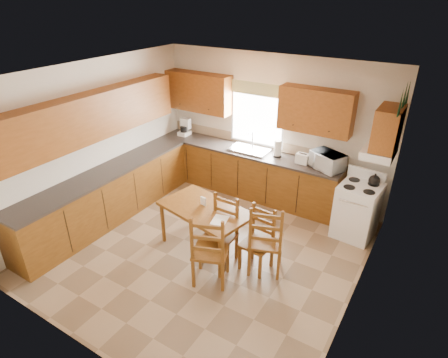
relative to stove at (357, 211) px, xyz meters
The scene contains 35 objects.
floor 2.52m from the stove, 139.27° to the right, with size 4.50×4.50×0.00m, color #8D7355.
ceiling 3.35m from the stove, 139.27° to the right, with size 4.50×4.50×0.00m, color #9A6132.
wall_left 4.53m from the stove, 158.60° to the right, with size 4.50×4.50×0.00m, color silver.
wall_right 1.89m from the stove, 77.13° to the right, with size 4.50×4.50×0.00m, color silver.
wall_back 2.18m from the stove, 161.44° to the left, with size 4.50×4.50×0.00m, color silver.
wall_front 4.39m from the stove, 115.92° to the right, with size 4.50×4.50×0.00m, color silver.
lower_cab_back 2.28m from the stove, behind, with size 3.75×0.60×0.88m, color brown.
lower_cab_left 4.22m from the stove, 155.21° to the right, with size 0.60×3.60×0.88m, color brown.
counter_back 2.32m from the stove, behind, with size 3.75×0.63×0.04m, color #352D2A.
counter_left 4.24m from the stove, 155.21° to the right, with size 0.63×3.60×0.04m, color #352D2A.
backsplash 2.41m from the stove, 164.60° to the left, with size 3.75×0.01×0.18m, color #9A8364.
upper_cab_back_left 3.73m from the stove, behind, with size 1.41×0.33×0.75m, color brown.
upper_cab_back_right 1.80m from the stove, 155.39° to the left, with size 1.25×0.33×0.75m, color brown.
upper_cab_left 4.56m from the stove, 155.96° to the right, with size 0.33×3.60×0.75m, color brown.
upper_cab_stove 1.46m from the stove, ahead, with size 0.33×0.62×0.62m, color brown.
range_hood 1.08m from the stove, 11.73° to the left, with size 0.44×0.62×0.12m, color white.
window_frame 2.51m from the stove, 164.58° to the left, with size 1.13×0.02×1.18m, color white.
window_pane 2.51m from the stove, 164.71° to the left, with size 1.05×0.01×1.10m, color white.
window_valance 2.76m from the stove, 165.32° to the left, with size 1.19×0.01×0.24m, color #507335.
sink_basin 2.26m from the stove, behind, with size 0.75×0.45×0.04m, color silver.
pine_decal_a 1.98m from the stove, 41.20° to the right, with size 0.22×0.22×0.36m, color #11371A.
pine_decal_b 2.00m from the stove, ahead, with size 0.22×0.22×0.36m, color #11371A.
pine_decal_c 1.99m from the stove, 46.78° to the left, with size 0.22×0.22×0.36m, color #11371A.
stove is the anchor object (origin of this frame).
coffeemaker 3.83m from the stove, behind, with size 0.20×0.24×0.34m, color white.
paper_towel 1.78m from the stove, 166.97° to the left, with size 0.13×0.13×0.31m, color white.
toaster 1.28m from the stove, 164.19° to the left, with size 0.22×0.14×0.18m, color white.
microwave 0.97m from the stove, 154.96° to the left, with size 0.50×0.36×0.30m, color white.
dining_table 2.48m from the stove, 139.71° to the right, with size 1.38×0.79×0.74m, color brown.
chair_near_left 2.59m from the stove, 123.35° to the right, with size 0.47×0.45×1.11m, color brown.
chair_near_right 1.80m from the stove, 119.32° to the right, with size 0.47×0.45×1.12m, color brown.
chair_far_left 2.33m from the stove, 131.36° to the right, with size 0.43×0.41×1.03m, color brown.
chair_far_right 1.90m from the stove, 121.99° to the right, with size 0.41×0.39×0.96m, color brown.
table_paper 2.35m from the stove, 130.70° to the right, with size 0.21×0.28×0.00m, color white.
table_card 2.52m from the stove, 141.77° to the right, with size 0.10×0.02×0.13m, color white.
Camera 1 is at (2.77, -3.93, 3.70)m, focal length 30.00 mm.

